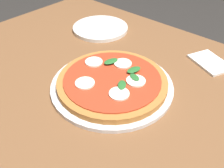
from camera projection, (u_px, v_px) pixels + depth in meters
name	position (u px, v px, depth m)	size (l,w,h in m)	color
dining_table	(114.00, 114.00, 0.76)	(1.36, 0.96, 0.71)	brown
serving_tray	(112.00, 85.00, 0.72)	(0.36, 0.36, 0.01)	silver
pizza	(112.00, 81.00, 0.71)	(0.32, 0.32, 0.03)	#B27033
plate_white	(100.00, 28.00, 1.01)	(0.22, 0.22, 0.01)	white
napkin	(210.00, 62.00, 0.82)	(0.13, 0.09, 0.01)	white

